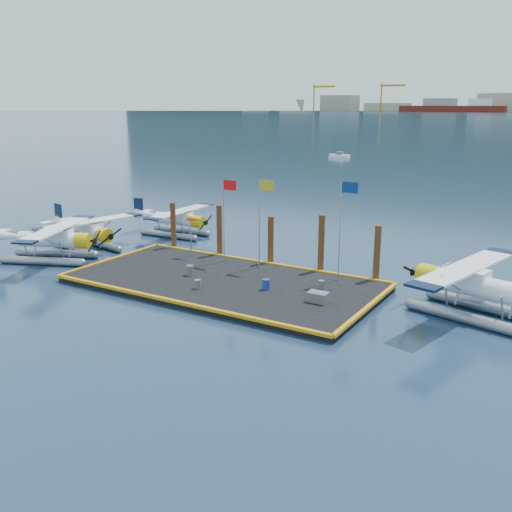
{
  "coord_description": "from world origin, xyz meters",
  "views": [
    {
      "loc": [
        20.3,
        -29.53,
        11.59
      ],
      "look_at": [
        1.31,
        2.0,
        1.74
      ],
      "focal_mm": 40.0,
      "sensor_mm": 36.0,
      "label": 1
    }
  ],
  "objects": [
    {
      "name": "ground",
      "position": [
        0.0,
        0.0,
        0.0
      ],
      "size": [
        4000.0,
        4000.0,
        0.0
      ],
      "primitive_type": "plane",
      "color": "#19314D",
      "rests_on": "ground"
    },
    {
      "name": "seaplane_d",
      "position": [
        15.06,
        2.53,
        1.65
      ],
      "size": [
        9.87,
        10.69,
        3.79
      ],
      "rotation": [
        0.0,
        0.0,
        1.33
      ],
      "color": "gray",
      "rests_on": "ground"
    },
    {
      "name": "piling_1",
      "position": [
        -4.0,
        5.4,
        2.1
      ],
      "size": [
        0.44,
        0.44,
        4.2
      ],
      "primitive_type": "cylinder",
      "color": "#4D2F16",
      "rests_on": "ground"
    },
    {
      "name": "crate",
      "position": [
        7.16,
        -0.7,
        0.69
      ],
      "size": [
        1.18,
        0.78,
        0.59
      ],
      "primitive_type": "cube",
      "color": "#57565B",
      "rests_on": "dock"
    },
    {
      "name": "drum_2",
      "position": [
        3.41,
        -0.27,
        0.73
      ],
      "size": [
        0.47,
        0.47,
        0.66
      ],
      "primitive_type": "cylinder",
      "color": "navy",
      "rests_on": "dock"
    },
    {
      "name": "drum_0",
      "position": [
        -2.52,
        -0.29,
        0.74
      ],
      "size": [
        0.49,
        0.49,
        0.69
      ],
      "primitive_type": "cylinder",
      "color": "#57565B",
      "rests_on": "dock"
    },
    {
      "name": "flagpole_blue",
      "position": [
        6.7,
        3.8,
        4.69
      ],
      "size": [
        1.14,
        0.08,
        6.5
      ],
      "color": "#96969E",
      "rests_on": "dock"
    },
    {
      "name": "dock_bumpers",
      "position": [
        0.0,
        0.0,
        0.49
      ],
      "size": [
        20.25,
        10.25,
        0.18
      ],
      "primitive_type": null,
      "color": "orange",
      "rests_on": "dock"
    },
    {
      "name": "windsock",
      "position": [
        -5.03,
        3.8,
        3.23
      ],
      "size": [
        1.4,
        0.44,
        3.12
      ],
      "color": "#96969E",
      "rests_on": "dock"
    },
    {
      "name": "seaplane_c",
      "position": [
        -11.74,
        9.98,
        1.37
      ],
      "size": [
        8.01,
        8.83,
        3.14
      ],
      "rotation": [
        0.0,
        0.0,
        -1.52
      ],
      "color": "gray",
      "rests_on": "ground"
    },
    {
      "name": "piling_2",
      "position": [
        0.5,
        5.4,
        1.9
      ],
      "size": [
        0.44,
        0.44,
        3.8
      ],
      "primitive_type": "cylinder",
      "color": "#4D2F16",
      "rests_on": "ground"
    },
    {
      "name": "drum_4",
      "position": [
        6.32,
        1.58,
        0.67
      ],
      "size": [
        0.39,
        0.39,
        0.55
      ],
      "primitive_type": "cylinder",
      "color": "#57565B",
      "rests_on": "dock"
    },
    {
      "name": "drum_3",
      "position": [
        -0.35,
        -2.32,
        0.68
      ],
      "size": [
        0.4,
        0.4,
        0.56
      ],
      "primitive_type": "cylinder",
      "color": "#57565B",
      "rests_on": "dock"
    },
    {
      "name": "seaplane_a",
      "position": [
        -14.42,
        -1.65,
        1.52
      ],
      "size": [
        9.09,
        9.58,
        3.48
      ],
      "rotation": [
        0.0,
        0.0,
        -1.18
      ],
      "color": "gray",
      "rests_on": "ground"
    },
    {
      "name": "piling_0",
      "position": [
        -8.5,
        5.4,
        2.0
      ],
      "size": [
        0.44,
        0.44,
        4.0
      ],
      "primitive_type": "cylinder",
      "color": "#4D2F16",
      "rests_on": "ground"
    },
    {
      "name": "dock",
      "position": [
        0.0,
        0.0,
        0.2
      ],
      "size": [
        20.0,
        10.0,
        0.4
      ],
      "primitive_type": "cube",
      "color": "black",
      "rests_on": "ground"
    },
    {
      "name": "flagpole_red",
      "position": [
        -2.29,
        3.8,
        4.4
      ],
      "size": [
        1.14,
        0.08,
        6.0
      ],
      "color": "#96969E",
      "rests_on": "dock"
    },
    {
      "name": "flagpole_yellow",
      "position": [
        0.7,
        3.8,
        4.51
      ],
      "size": [
        1.14,
        0.08,
        6.2
      ],
      "color": "#96969E",
      "rests_on": "dock"
    },
    {
      "name": "seaplane_b",
      "position": [
        -14.77,
        2.22,
        1.43
      ],
      "size": [
        8.54,
        9.29,
        3.29
      ],
      "rotation": [
        0.0,
        0.0,
        -1.77
      ],
      "color": "gray",
      "rests_on": "ground"
    },
    {
      "name": "piling_3",
      "position": [
        4.5,
        5.4,
        2.15
      ],
      "size": [
        0.44,
        0.44,
        4.3
      ],
      "primitive_type": "cylinder",
      "color": "#4D2F16",
      "rests_on": "ground"
    },
    {
      "name": "piling_4",
      "position": [
        8.5,
        5.4,
        2.0
      ],
      "size": [
        0.44,
        0.44,
        4.0
      ],
      "primitive_type": "cylinder",
      "color": "#4D2F16",
      "rests_on": "ground"
    }
  ]
}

